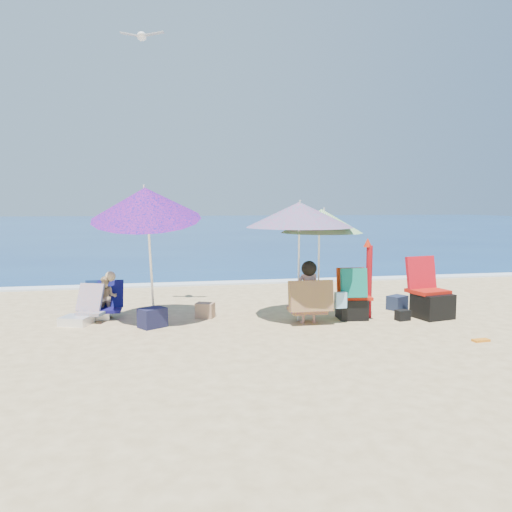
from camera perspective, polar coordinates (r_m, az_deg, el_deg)
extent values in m
plane|color=#D8BC84|center=(7.70, 3.66, -8.88)|extent=(120.00, 120.00, 0.00)
cube|color=navy|center=(52.27, -8.96, 3.52)|extent=(120.00, 80.00, 0.12)
cube|color=white|center=(12.59, -2.24, -3.02)|extent=(120.00, 0.50, 0.04)
cylinder|color=white|center=(8.45, 4.85, -1.13)|extent=(0.04, 0.04, 1.86)
cone|color=#DD1D68|center=(8.32, 4.92, 4.67)|extent=(2.16, 2.16, 0.42)
cylinder|color=white|center=(8.25, 4.99, 5.96)|extent=(0.03, 0.03, 0.11)
cylinder|color=white|center=(8.91, 7.10, -1.19)|extent=(0.03, 0.03, 1.74)
cone|color=#37A118|center=(8.87, 7.42, 3.95)|extent=(1.51, 1.51, 0.41)
cylinder|color=silver|center=(8.88, 7.69, 5.13)|extent=(0.03, 0.03, 0.11)
cylinder|color=white|center=(8.54, -11.82, -0.60)|extent=(0.11, 0.53, 1.98)
cone|color=#A41774|center=(8.29, -12.35, 5.85)|extent=(2.00, 2.06, 0.92)
cylinder|color=white|center=(8.31, -12.54, 7.40)|extent=(0.04, 0.07, 0.14)
cylinder|color=#A20B12|center=(8.93, 12.64, -2.86)|extent=(0.12, 0.12, 1.25)
cone|color=#AB1F0C|center=(8.86, 12.51, 1.50)|extent=(0.17, 0.17, 0.16)
cube|color=#0D2549|center=(9.10, -17.44, -5.82)|extent=(0.44, 0.39, 0.05)
cube|color=#0B1E3F|center=(9.30, -17.40, -4.10)|extent=(0.44, 0.26, 0.46)
cube|color=silver|center=(9.16, -17.56, -6.31)|extent=(0.46, 0.40, 0.14)
cube|color=#DA664D|center=(8.90, -18.03, -6.11)|extent=(0.54, 0.51, 0.05)
cube|color=#EA8152|center=(9.00, -18.23, -4.47)|extent=(0.49, 0.39, 0.46)
cube|color=white|center=(8.81, -19.66, -6.86)|extent=(0.56, 0.53, 0.14)
cube|color=#AE170C|center=(9.31, 18.85, -3.79)|extent=(0.69, 0.64, 0.06)
cube|color=#B70D18|center=(9.41, 18.14, -1.84)|extent=(0.62, 0.28, 0.60)
cube|color=black|center=(9.26, 19.32, -5.33)|extent=(0.67, 0.62, 0.43)
cube|color=#B61D0D|center=(8.85, 11.19, -4.60)|extent=(0.53, 0.48, 0.05)
cube|color=red|center=(8.99, 10.64, -2.85)|extent=(0.50, 0.18, 0.49)
cube|color=black|center=(8.85, 10.78, -5.87)|extent=(0.51, 0.46, 0.35)
cube|color=#0A875F|center=(8.56, 11.00, -3.00)|extent=(0.45, 0.19, 0.50)
cube|color=#95CDEE|center=(8.41, 9.54, -4.94)|extent=(0.20, 0.10, 0.26)
imported|color=tan|center=(8.37, 5.91, -4.09)|extent=(0.38, 0.25, 1.03)
cube|color=#250D61|center=(8.48, 5.78, -6.09)|extent=(0.58, 0.51, 0.07)
cube|color=#3A0E63|center=(8.23, 6.21, -4.51)|extent=(0.71, 0.26, 0.52)
sphere|color=black|center=(8.27, 6.02, -1.40)|extent=(0.25, 0.25, 0.25)
imported|color=tan|center=(9.07, -16.53, -4.51)|extent=(0.36, 0.28, 0.73)
cube|color=#100C48|center=(9.03, -16.41, -5.87)|extent=(0.45, 0.40, 0.05)
cube|color=#0D0F4B|center=(9.22, -16.13, -4.12)|extent=(0.45, 0.27, 0.47)
sphere|color=tan|center=(9.04, -16.13, -2.22)|extent=(0.18, 0.18, 0.18)
cube|color=#181935|center=(8.27, -11.62, -6.84)|extent=(0.49, 0.46, 0.31)
cube|color=#9D775A|center=(8.83, -5.77, -6.12)|extent=(0.36, 0.32, 0.26)
cube|color=#1B243B|center=(9.82, 15.65, -5.09)|extent=(0.43, 0.40, 0.26)
cube|color=black|center=(8.94, 16.24, -6.44)|extent=(0.26, 0.20, 0.18)
cube|color=orange|center=(7.99, 24.07, -8.69)|extent=(0.25, 0.13, 0.03)
ellipsoid|color=white|center=(9.43, -12.78, 23.04)|extent=(0.22, 0.35, 0.13)
cube|color=#96999E|center=(9.44, -14.05, 23.11)|extent=(0.34, 0.15, 0.07)
cube|color=gray|center=(9.32, -11.43, 23.40)|extent=(0.34, 0.15, 0.07)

